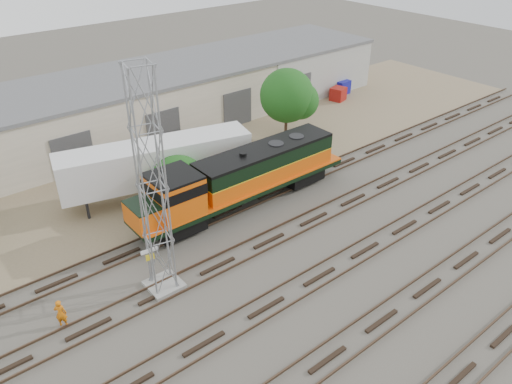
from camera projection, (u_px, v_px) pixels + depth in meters
ground at (285, 253)px, 30.82m from camera, size 140.00×140.00×0.00m
dirt_strip at (163, 166)px, 40.85m from camera, size 80.00×16.00×0.02m
tracks at (319, 277)px, 28.77m from camera, size 80.00×20.40×0.28m
warehouse at (116, 108)px, 44.88m from camera, size 58.40×10.40×5.30m
locomotive at (240, 178)px, 34.27m from camera, size 16.85×2.96×4.05m
signal_tower at (153, 191)px, 25.06m from camera, size 1.88×1.88×12.72m
sign_post at (150, 259)px, 27.59m from camera, size 0.99×0.16×2.43m
worker at (61, 313)px, 25.20m from camera, size 0.72×0.67×1.64m
semi_trailer at (161, 162)px, 35.65m from camera, size 13.91×6.00×4.20m
dumpster_blue at (341, 87)px, 55.77m from camera, size 1.68×1.59×1.50m
dumpster_red at (338, 94)px, 53.89m from camera, size 1.83×1.76×1.40m
tree_mid at (183, 186)px, 34.53m from camera, size 4.37×4.16×4.16m
tree_east at (290, 97)px, 43.69m from camera, size 5.00×4.76×6.42m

